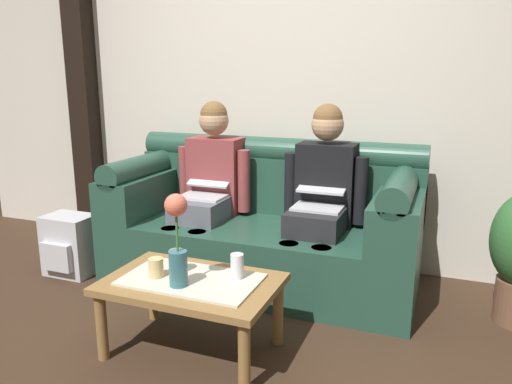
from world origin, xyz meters
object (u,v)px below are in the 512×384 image
cup_far_center (156,268)px  coffee_table (191,290)px  cup_near_right (177,261)px  backpack_left (70,245)px  person_left (209,182)px  person_right (322,192)px  flower_vase (177,239)px  couch (263,227)px  cup_near_left (237,266)px

cup_far_center → coffee_table: bearing=15.0°
cup_near_right → backpack_left: (-1.20, 0.54, -0.25)m
person_left → cup_near_right: person_left is taller
person_right → flower_vase: size_ratio=2.66×
couch → backpack_left: bearing=-161.4°
person_left → person_right: 0.82m
person_right → cup_far_center: bearing=-118.4°
flower_vase → cup_near_right: flower_vase is taller
cup_far_center → couch: bearing=80.9°
person_left → backpack_left: bearing=-154.1°
couch → flower_vase: bearing=-90.7°
cup_far_center → backpack_left: (-1.14, 0.64, -0.24)m
person_left → coffee_table: 1.15m
coffee_table → cup_far_center: (-0.17, -0.05, 0.11)m
person_left → coffee_table: bearing=-68.3°
backpack_left → person_right: bearing=14.3°
person_left → flower_vase: size_ratio=2.66×
cup_near_right → cup_far_center: 0.12m
couch → cup_far_center: couch is taller
cup_near_right → cup_far_center: bearing=-122.9°
person_left → cup_near_left: bearing=-56.4°
couch → person_right: size_ratio=1.71×
flower_vase → cup_near_right: (-0.09, 0.15, -0.18)m
cup_near_right → flower_vase: bearing=-57.4°
couch → cup_near_right: bearing=-96.3°
backpack_left → person_left: bearing=25.9°
flower_vase → cup_far_center: flower_vase is taller
backpack_left → couch: bearing=18.6°
cup_near_left → backpack_left: size_ratio=0.29×
couch → cup_near_right: couch is taller
couch → person_left: (-0.41, -0.00, 0.29)m
couch → cup_far_center: bearing=-99.1°
couch → person_right: (0.41, -0.00, 0.29)m
couch → cup_near_right: size_ratio=17.89×
backpack_left → coffee_table: bearing=-24.3°
person_right → cup_near_right: (-0.52, -0.98, -0.20)m
coffee_table → backpack_left: backpack_left is taller
couch → coffee_table: (0.00, -1.03, -0.03)m
couch → cup_far_center: (-0.17, -1.08, 0.08)m
coffee_table → cup_far_center: bearing=-165.0°
coffee_table → cup_near_left: (0.21, 0.09, 0.12)m
cup_near_right → cup_near_left: bearing=6.9°
person_left → person_right: bearing=-0.0°
person_right → couch: bearing=179.6°
cup_near_right → person_left: bearing=107.1°
coffee_table → backpack_left: (-1.31, 0.59, -0.13)m
cup_near_right → coffee_table: bearing=-25.9°
coffee_table → flower_vase: bearing=-98.4°
person_right → backpack_left: 1.83m
person_left → cup_near_left: 1.14m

